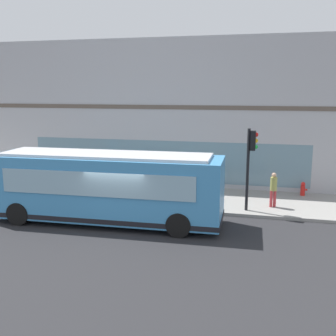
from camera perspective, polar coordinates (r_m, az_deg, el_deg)
ground at (r=17.27m, az=-6.59°, el=-8.38°), size 120.00×120.00×0.00m
sidewalk_curb at (r=21.75m, az=-2.08°, el=-4.01°), size 4.70×40.00×0.15m
building_corner at (r=26.84m, az=1.36°, el=8.03°), size 7.31×23.61×8.63m
city_bus_nearside at (r=17.59m, az=-8.80°, el=-2.79°), size 2.84×10.11×3.07m
traffic_light_near_corner at (r=18.75m, az=11.72°, el=1.97°), size 0.32×0.49×3.85m
fire_hydrant at (r=22.67m, az=18.64°, el=-2.83°), size 0.35×0.35×0.74m
pedestrian_near_hydrant at (r=21.54m, az=-13.57°, el=-1.64°), size 0.32×0.32×1.67m
pedestrian_walking_along_curb at (r=19.91m, az=14.78°, el=-2.68°), size 0.32×0.32×1.69m
pedestrian_by_light_pole at (r=21.32m, az=-5.47°, el=-1.55°), size 0.32×0.32×1.64m
pedestrian_near_building_entrance at (r=20.22m, az=4.82°, el=-2.30°), size 0.32×0.32×1.60m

